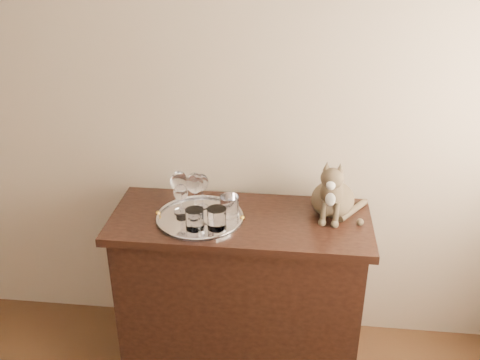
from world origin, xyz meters
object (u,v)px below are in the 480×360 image
object	(u,v)px
tray	(200,218)
wine_glass_c	(181,201)
wine_glass_b	(202,191)
tumbler_c	(229,206)
tumbler_b	(195,219)
cat	(334,184)
tumbler_a	(217,218)
sideboard	(240,292)
wine_glass_d	(195,194)
wine_glass_a	(180,192)

from	to	relation	value
tray	wine_glass_c	xyz separation A→B (m)	(-0.08, -0.01, 0.09)
tray	wine_glass_b	bearing A→B (deg)	93.32
tumbler_c	tumbler_b	bearing A→B (deg)	-135.75
tumbler_b	cat	xyz separation A→B (m)	(0.61, 0.22, 0.10)
tumbler_a	tumbler_c	size ratio (longest dim) A/B	0.99
wine_glass_b	tray	bearing A→B (deg)	-86.68
wine_glass_b	wine_glass_c	distance (m)	0.13
wine_glass_c	tumbler_c	size ratio (longest dim) A/B	1.74
wine_glass_b	tumbler_a	bearing A→B (deg)	-61.85
sideboard	tray	size ratio (longest dim) A/B	3.00
wine_glass_b	wine_glass_c	size ratio (longest dim) A/B	1.01
tumbler_b	wine_glass_d	bearing A→B (deg)	98.59
tumbler_c	tray	bearing A→B (deg)	-165.05
wine_glass_d	tumbler_c	bearing A→B (deg)	1.15
tray	cat	distance (m)	0.63
wine_glass_a	wine_glass_c	bearing A→B (deg)	-71.70
tray	sideboard	bearing A→B (deg)	9.36
sideboard	tray	xyz separation A→B (m)	(-0.18, -0.03, 0.43)
wine_glass_c	tumbler_a	bearing A→B (deg)	-22.72
wine_glass_c	tumbler_c	xyz separation A→B (m)	(0.21, 0.04, -0.04)
wine_glass_c	wine_glass_b	bearing A→B (deg)	55.32
tray	cat	xyz separation A→B (m)	(0.60, 0.12, 0.15)
wine_glass_d	tumbler_b	bearing A→B (deg)	-81.41
tumbler_c	wine_glass_a	bearing A→B (deg)	178.50
wine_glass_d	tumbler_b	world-z (taller)	wine_glass_d
sideboard	wine_glass_c	size ratio (longest dim) A/B	7.07
tumbler_b	cat	size ratio (longest dim) A/B	0.31
tray	tumbler_a	world-z (taller)	tumbler_a
wine_glass_c	tumbler_a	size ratio (longest dim) A/B	1.75
wine_glass_a	wine_glass_d	size ratio (longest dim) A/B	1.01
tray	tumbler_c	bearing A→B (deg)	14.95
tray	cat	bearing A→B (deg)	11.23
wine_glass_a	tray	bearing A→B (deg)	-22.66
tray	wine_glass_b	xyz separation A→B (m)	(-0.01, 0.10, 0.09)
sideboard	cat	xyz separation A→B (m)	(0.42, 0.09, 0.58)
wine_glass_b	wine_glass_c	world-z (taller)	wine_glass_b
sideboard	wine_glass_b	world-z (taller)	wine_glass_b
sideboard	tumbler_a	world-z (taller)	tumbler_a
wine_glass_d	tumbler_c	size ratio (longest dim) A/B	2.13
wine_glass_d	tumbler_a	xyz separation A→B (m)	(0.11, -0.11, -0.06)
wine_glass_a	wine_glass_d	distance (m)	0.07
wine_glass_a	wine_glass_c	xyz separation A→B (m)	(0.02, -0.05, -0.02)
sideboard	wine_glass_c	bearing A→B (deg)	-171.35
wine_glass_d	tumbler_b	distance (m)	0.14
tumbler_a	tumbler_c	xyz separation A→B (m)	(0.04, 0.12, 0.00)
wine_glass_a	tumbler_a	bearing A→B (deg)	-33.06
wine_glass_a	wine_glass_d	bearing A→B (deg)	-6.98
tray	wine_glass_a	world-z (taller)	wine_glass_a
wine_glass_c	tumbler_b	distance (m)	0.12
wine_glass_a	tumbler_a	distance (m)	0.23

